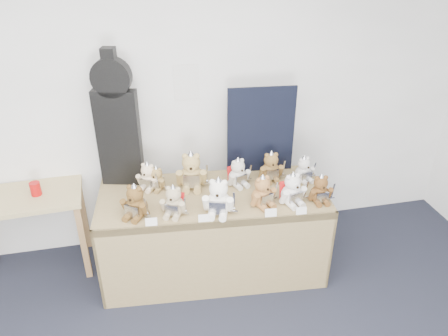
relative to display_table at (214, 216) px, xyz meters
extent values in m
plane|color=white|center=(-0.52, 0.64, 0.75)|extent=(6.00, 0.00, 6.00)
cube|color=silver|center=(-0.09, 0.64, 0.91)|extent=(0.21, 0.00, 0.30)
cube|color=olive|center=(0.01, 0.08, 0.13)|extent=(1.88, 0.91, 0.06)
cube|color=olive|center=(-0.03, -0.29, -0.22)|extent=(1.81, 0.18, 0.76)
cube|color=olive|center=(-0.89, 0.15, -0.22)|extent=(0.09, 0.76, 0.76)
cube|color=olive|center=(0.90, 0.00, -0.22)|extent=(0.09, 0.76, 0.76)
cube|color=tan|center=(-1.48, 0.38, 0.13)|extent=(0.93, 0.55, 0.04)
cube|color=olive|center=(-1.06, 0.19, -0.24)|extent=(0.05, 0.05, 0.71)
cube|color=olive|center=(-1.08, 0.61, -0.24)|extent=(0.05, 0.05, 0.71)
cube|color=black|center=(-0.68, 0.42, 0.56)|extent=(0.35, 0.18, 0.80)
cylinder|color=black|center=(-0.68, 0.42, 1.06)|extent=(0.32, 0.17, 0.30)
cube|color=black|center=(-0.68, 0.42, 1.18)|extent=(0.12, 0.11, 0.20)
cube|color=black|center=(0.48, 0.38, 0.54)|extent=(0.57, 0.07, 0.76)
cylinder|color=#B50C0C|center=(-1.37, 0.38, 0.21)|extent=(0.08, 0.08, 0.11)
ellipsoid|color=brown|center=(-0.60, -0.09, 0.23)|extent=(0.22, 0.21, 0.17)
sphere|color=brown|center=(-0.60, -0.09, 0.35)|extent=(0.12, 0.12, 0.12)
cylinder|color=brown|center=(-0.62, -0.14, 0.34)|extent=(0.06, 0.05, 0.05)
sphere|color=black|center=(-0.63, -0.15, 0.34)|extent=(0.02, 0.02, 0.02)
sphere|color=brown|center=(-0.63, -0.07, 0.40)|extent=(0.04, 0.04, 0.04)
sphere|color=brown|center=(-0.56, -0.11, 0.40)|extent=(0.04, 0.04, 0.04)
cylinder|color=brown|center=(-0.68, -0.07, 0.24)|extent=(0.09, 0.10, 0.13)
cylinder|color=brown|center=(-0.54, -0.15, 0.24)|extent=(0.09, 0.10, 0.13)
cylinder|color=brown|center=(-0.66, -0.12, 0.19)|extent=(0.10, 0.12, 0.05)
cylinder|color=brown|center=(-0.59, -0.16, 0.19)|extent=(0.10, 0.12, 0.05)
cube|color=silver|center=(-0.63, -0.15, 0.24)|extent=(0.10, 0.07, 0.09)
cone|color=silver|center=(-0.60, -0.09, 0.40)|extent=(0.11, 0.11, 0.08)
cube|color=silver|center=(-0.52, -0.17, 0.27)|extent=(0.03, 0.04, 0.18)
cube|color=silver|center=(-0.52, -0.17, 0.20)|extent=(0.05, 0.03, 0.01)
ellipsoid|color=tan|center=(-0.32, -0.13, 0.23)|extent=(0.20, 0.18, 0.16)
sphere|color=tan|center=(-0.32, -0.13, 0.33)|extent=(0.11, 0.11, 0.11)
cylinder|color=tan|center=(-0.34, -0.17, 0.32)|extent=(0.05, 0.04, 0.05)
sphere|color=black|center=(-0.35, -0.19, 0.32)|extent=(0.02, 0.02, 0.02)
sphere|color=tan|center=(-0.36, -0.11, 0.38)|extent=(0.04, 0.04, 0.04)
sphere|color=tan|center=(-0.29, -0.14, 0.38)|extent=(0.04, 0.04, 0.04)
cylinder|color=tan|center=(-0.40, -0.12, 0.24)|extent=(0.07, 0.10, 0.12)
cylinder|color=tan|center=(-0.26, -0.18, 0.24)|extent=(0.07, 0.10, 0.12)
cylinder|color=tan|center=(-0.38, -0.16, 0.18)|extent=(0.08, 0.11, 0.05)
cylinder|color=tan|center=(-0.31, -0.19, 0.18)|extent=(0.08, 0.11, 0.05)
cube|color=silver|center=(-0.35, -0.18, 0.23)|extent=(0.10, 0.06, 0.09)
cone|color=silver|center=(-0.32, -0.13, 0.38)|extent=(0.10, 0.10, 0.07)
cube|color=silver|center=(-0.25, -0.20, 0.26)|extent=(0.03, 0.04, 0.16)
cube|color=silver|center=(-0.25, -0.20, 0.20)|extent=(0.05, 0.02, 0.01)
cube|color=red|center=(-0.30, -0.07, 0.24)|extent=(0.13, 0.08, 0.14)
ellipsoid|color=white|center=(0.00, -0.18, 0.24)|extent=(0.23, 0.21, 0.19)
sphere|color=white|center=(0.00, -0.18, 0.37)|extent=(0.14, 0.14, 0.14)
cylinder|color=white|center=(-0.02, -0.24, 0.36)|extent=(0.06, 0.05, 0.06)
sphere|color=black|center=(-0.02, -0.26, 0.36)|extent=(0.02, 0.02, 0.02)
sphere|color=white|center=(-0.04, -0.17, 0.42)|extent=(0.04, 0.04, 0.04)
sphere|color=white|center=(0.05, -0.19, 0.42)|extent=(0.04, 0.04, 0.04)
cylinder|color=white|center=(-0.09, -0.17, 0.25)|extent=(0.08, 0.11, 0.14)
cylinder|color=white|center=(0.08, -0.23, 0.25)|extent=(0.08, 0.11, 0.14)
cylinder|color=white|center=(-0.06, -0.23, 0.19)|extent=(0.09, 0.13, 0.06)
cylinder|color=white|center=(0.02, -0.26, 0.19)|extent=(0.09, 0.13, 0.06)
cube|color=silver|center=(-0.02, -0.25, 0.25)|extent=(0.12, 0.06, 0.10)
cone|color=silver|center=(0.00, -0.18, 0.43)|extent=(0.12, 0.12, 0.09)
cube|color=silver|center=(0.10, -0.25, 0.28)|extent=(0.03, 0.05, 0.20)
cube|color=silver|center=(0.10, -0.25, 0.20)|extent=(0.06, 0.02, 0.01)
ellipsoid|color=#9C6A3B|center=(0.35, -0.15, 0.23)|extent=(0.20, 0.19, 0.16)
sphere|color=#9C6A3B|center=(0.35, -0.15, 0.34)|extent=(0.12, 0.12, 0.12)
cylinder|color=#9C6A3B|center=(0.36, -0.20, 0.33)|extent=(0.06, 0.04, 0.05)
sphere|color=black|center=(0.37, -0.21, 0.33)|extent=(0.02, 0.02, 0.02)
sphere|color=#9C6A3B|center=(0.31, -0.16, 0.39)|extent=(0.04, 0.04, 0.04)
sphere|color=#9C6A3B|center=(0.38, -0.13, 0.39)|extent=(0.04, 0.04, 0.04)
cylinder|color=#9C6A3B|center=(0.28, -0.19, 0.24)|extent=(0.07, 0.10, 0.12)
cylinder|color=#9C6A3B|center=(0.43, -0.14, 0.24)|extent=(0.07, 0.10, 0.12)
cylinder|color=#9C6A3B|center=(0.33, -0.21, 0.19)|extent=(0.08, 0.12, 0.05)
cylinder|color=#9C6A3B|center=(0.40, -0.19, 0.19)|extent=(0.08, 0.12, 0.05)
cube|color=silver|center=(0.37, -0.21, 0.24)|extent=(0.11, 0.05, 0.09)
cone|color=silver|center=(0.35, -0.15, 0.39)|extent=(0.10, 0.10, 0.08)
cube|color=silver|center=(0.45, -0.14, 0.26)|extent=(0.03, 0.04, 0.17)
cube|color=silver|center=(0.45, -0.14, 0.20)|extent=(0.05, 0.02, 0.01)
ellipsoid|color=silver|center=(0.58, -0.17, 0.23)|extent=(0.19, 0.18, 0.17)
sphere|color=silver|center=(0.58, -0.17, 0.35)|extent=(0.12, 0.12, 0.12)
cylinder|color=silver|center=(0.59, -0.22, 0.34)|extent=(0.06, 0.04, 0.05)
sphere|color=black|center=(0.59, -0.24, 0.34)|extent=(0.02, 0.02, 0.02)
sphere|color=silver|center=(0.54, -0.18, 0.39)|extent=(0.04, 0.04, 0.04)
sphere|color=silver|center=(0.62, -0.16, 0.39)|extent=(0.04, 0.04, 0.04)
cylinder|color=silver|center=(0.50, -0.21, 0.24)|extent=(0.07, 0.10, 0.13)
cylinder|color=silver|center=(0.66, -0.18, 0.24)|extent=(0.07, 0.10, 0.13)
cylinder|color=silver|center=(0.55, -0.24, 0.19)|extent=(0.07, 0.12, 0.05)
cylinder|color=silver|center=(0.63, -0.22, 0.19)|extent=(0.07, 0.12, 0.05)
cube|color=silver|center=(0.59, -0.24, 0.24)|extent=(0.11, 0.04, 0.09)
cone|color=silver|center=(0.58, -0.17, 0.40)|extent=(0.10, 0.10, 0.08)
cube|color=silver|center=(0.69, -0.18, 0.27)|extent=(0.02, 0.04, 0.18)
cube|color=silver|center=(0.69, -0.18, 0.20)|extent=(0.05, 0.02, 0.01)
cube|color=red|center=(0.56, -0.11, 0.25)|extent=(0.14, 0.06, 0.15)
ellipsoid|color=brown|center=(0.80, -0.19, 0.23)|extent=(0.15, 0.13, 0.15)
sphere|color=brown|center=(0.80, -0.19, 0.32)|extent=(0.11, 0.11, 0.11)
cylinder|color=brown|center=(0.80, -0.24, 0.32)|extent=(0.05, 0.03, 0.05)
sphere|color=black|center=(0.80, -0.26, 0.32)|extent=(0.02, 0.02, 0.02)
sphere|color=brown|center=(0.76, -0.19, 0.37)|extent=(0.03, 0.03, 0.03)
sphere|color=brown|center=(0.83, -0.19, 0.37)|extent=(0.03, 0.03, 0.03)
cylinder|color=brown|center=(0.73, -0.21, 0.23)|extent=(0.04, 0.08, 0.11)
cylinder|color=brown|center=(0.87, -0.21, 0.23)|extent=(0.04, 0.08, 0.11)
cylinder|color=brown|center=(0.76, -0.24, 0.18)|extent=(0.05, 0.10, 0.04)
cylinder|color=brown|center=(0.83, -0.25, 0.18)|extent=(0.05, 0.10, 0.04)
cube|color=silver|center=(0.80, -0.25, 0.23)|extent=(0.10, 0.02, 0.08)
cone|color=silver|center=(0.80, -0.19, 0.37)|extent=(0.09, 0.09, 0.07)
cube|color=silver|center=(0.89, -0.23, 0.26)|extent=(0.01, 0.04, 0.16)
cube|color=silver|center=(0.89, -0.23, 0.20)|extent=(0.04, 0.01, 0.01)
ellipsoid|color=beige|center=(-0.48, 0.29, 0.23)|extent=(0.19, 0.18, 0.15)
sphere|color=beige|center=(-0.48, 0.29, 0.32)|extent=(0.11, 0.11, 0.11)
cylinder|color=beige|center=(-0.51, 0.25, 0.32)|extent=(0.05, 0.04, 0.05)
sphere|color=black|center=(-0.51, 0.23, 0.32)|extent=(0.02, 0.02, 0.02)
sphere|color=beige|center=(-0.51, 0.30, 0.37)|extent=(0.03, 0.03, 0.03)
sphere|color=beige|center=(-0.45, 0.27, 0.37)|extent=(0.03, 0.03, 0.03)
cylinder|color=beige|center=(-0.55, 0.31, 0.23)|extent=(0.08, 0.09, 0.11)
cylinder|color=beige|center=(-0.43, 0.23, 0.23)|extent=(0.08, 0.09, 0.11)
cylinder|color=beige|center=(-0.54, 0.26, 0.18)|extent=(0.09, 0.11, 0.04)
cylinder|color=beige|center=(-0.48, 0.22, 0.18)|extent=(0.09, 0.11, 0.04)
cube|color=silver|center=(-0.51, 0.24, 0.23)|extent=(0.09, 0.06, 0.08)
cone|color=silver|center=(-0.48, 0.29, 0.37)|extent=(0.09, 0.09, 0.07)
cube|color=silver|center=(-0.42, 0.21, 0.25)|extent=(0.03, 0.04, 0.16)
cube|color=silver|center=(-0.42, 0.21, 0.20)|extent=(0.04, 0.03, 0.01)
ellipsoid|color=tan|center=(-0.14, 0.23, 0.25)|extent=(0.23, 0.20, 0.20)
sphere|color=tan|center=(-0.14, 0.23, 0.38)|extent=(0.15, 0.15, 0.15)
cylinder|color=tan|center=(-0.15, 0.17, 0.37)|extent=(0.07, 0.04, 0.06)
sphere|color=black|center=(-0.15, 0.15, 0.37)|extent=(0.02, 0.02, 0.02)
sphere|color=tan|center=(-0.18, 0.24, 0.44)|extent=(0.05, 0.05, 0.05)
sphere|color=tan|center=(-0.09, 0.23, 0.44)|extent=(0.05, 0.05, 0.05)
cylinder|color=tan|center=(-0.23, 0.23, 0.26)|extent=(0.07, 0.12, 0.15)
cylinder|color=tan|center=(-0.05, 0.19, 0.26)|extent=(0.07, 0.12, 0.15)
cylinder|color=tan|center=(-0.19, 0.17, 0.19)|extent=(0.08, 0.14, 0.06)
cylinder|color=tan|center=(-0.10, 0.16, 0.19)|extent=(0.08, 0.14, 0.06)
cube|color=silver|center=(-0.15, 0.16, 0.25)|extent=(0.13, 0.04, 0.11)
cone|color=silver|center=(-0.14, 0.23, 0.45)|extent=(0.13, 0.13, 0.10)
cube|color=silver|center=(-0.02, 0.17, 0.29)|extent=(0.02, 0.05, 0.21)
cube|color=silver|center=(-0.02, 0.17, 0.21)|extent=(0.06, 0.02, 0.01)
ellipsoid|color=beige|center=(0.24, 0.18, 0.23)|extent=(0.19, 0.17, 0.16)
sphere|color=beige|center=(0.24, 0.18, 0.33)|extent=(0.11, 0.11, 0.11)
cylinder|color=beige|center=(0.25, 0.13, 0.32)|extent=(0.05, 0.04, 0.05)
sphere|color=black|center=(0.26, 0.12, 0.32)|extent=(0.02, 0.02, 0.02)
sphere|color=beige|center=(0.20, 0.17, 0.38)|extent=(0.04, 0.04, 0.04)
sphere|color=beige|center=(0.27, 0.19, 0.38)|extent=(0.04, 0.04, 0.04)
cylinder|color=beige|center=(0.17, 0.14, 0.24)|extent=(0.07, 0.09, 0.12)
cylinder|color=beige|center=(0.31, 0.18, 0.24)|extent=(0.07, 0.09, 0.12)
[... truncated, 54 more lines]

